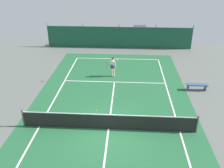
# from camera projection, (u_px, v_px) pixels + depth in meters

# --- Properties ---
(ground_plane) EXTENTS (36.00, 36.00, 0.00)m
(ground_plane) POSITION_uv_depth(u_px,v_px,m) (109.00, 129.00, 14.54)
(ground_plane) COLOR slate
(court_surface) EXTENTS (11.02, 26.60, 0.01)m
(court_surface) POSITION_uv_depth(u_px,v_px,m) (109.00, 129.00, 14.53)
(court_surface) COLOR #236038
(court_surface) RESTS_ON ground
(tennis_net) EXTENTS (10.12, 0.10, 1.10)m
(tennis_net) POSITION_uv_depth(u_px,v_px,m) (108.00, 122.00, 14.31)
(tennis_net) COLOR black
(tennis_net) RESTS_ON ground
(back_fence) EXTENTS (16.30, 0.98, 2.70)m
(back_fence) POSITION_uv_depth(u_px,v_px,m) (119.00, 41.00, 28.74)
(back_fence) COLOR #195138
(back_fence) RESTS_ON ground
(tennis_player) EXTENTS (0.86, 0.62, 1.64)m
(tennis_player) POSITION_uv_depth(u_px,v_px,m) (113.00, 66.00, 20.94)
(tennis_player) COLOR beige
(tennis_player) RESTS_ON ground
(tennis_ball_near_player) EXTENTS (0.07, 0.07, 0.07)m
(tennis_ball_near_player) POSITION_uv_depth(u_px,v_px,m) (157.00, 92.00, 18.66)
(tennis_ball_near_player) COLOR #CCDB33
(tennis_ball_near_player) RESTS_ON ground
(tennis_ball_midcourt) EXTENTS (0.07, 0.07, 0.07)m
(tennis_ball_midcourt) POSITION_uv_depth(u_px,v_px,m) (154.00, 68.00, 22.84)
(tennis_ball_midcourt) COLOR #CCDB33
(tennis_ball_midcourt) RESTS_ON ground
(tennis_ball_by_sideline) EXTENTS (0.07, 0.07, 0.07)m
(tennis_ball_by_sideline) POSITION_uv_depth(u_px,v_px,m) (96.00, 111.00, 16.29)
(tennis_ball_by_sideline) COLOR #CCDB33
(tennis_ball_by_sideline) RESTS_ON ground
(parked_car) EXTENTS (2.28, 4.33, 1.68)m
(parked_car) POSITION_uv_depth(u_px,v_px,m) (140.00, 33.00, 31.20)
(parked_car) COLOR silver
(parked_car) RESTS_ON ground
(courtside_bench) EXTENTS (1.60, 0.40, 0.49)m
(courtside_bench) POSITION_uv_depth(u_px,v_px,m) (197.00, 86.00, 18.86)
(courtside_bench) COLOR #335184
(courtside_bench) RESTS_ON ground
(water_bottle) EXTENTS (0.08, 0.08, 0.24)m
(water_bottle) POSITION_uv_depth(u_px,v_px,m) (43.00, 80.00, 20.29)
(water_bottle) COLOR #338CD8
(water_bottle) RESTS_ON ground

